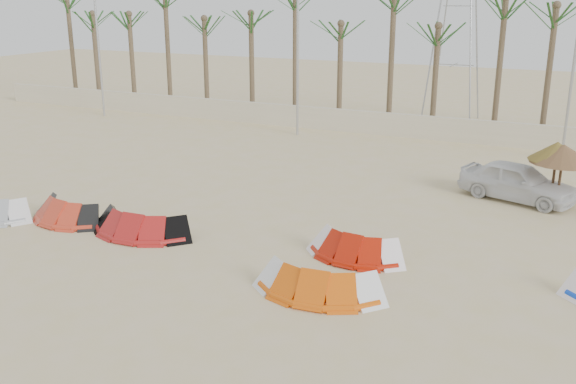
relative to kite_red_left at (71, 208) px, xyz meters
The scene contains 13 objects.
ground 8.18m from the kite_red_left, 25.36° to the right, with size 120.00×120.00×0.00m, color beige.
boundary_wall 19.92m from the kite_red_left, 68.26° to the left, with size 60.00×0.30×1.30m, color beige.
palm_line 22.39m from the kite_red_left, 68.09° to the left, with size 52.00×4.00×7.70m.
lamp_a 21.43m from the kite_red_left, 127.33° to the left, with size 1.25×0.14×11.00m.
lamp_b 17.41m from the kite_red_left, 85.10° to the left, with size 1.25×0.14×11.00m.
pylon 25.90m from the kite_red_left, 71.12° to the left, with size 3.00×3.00×14.00m, color #A5A8AD, non-canonical shape.
kite_red_left is the anchor object (origin of this frame).
kite_red_mid 3.21m from the kite_red_left, ahead, with size 3.69×1.69×0.90m.
kite_red_right 10.43m from the kite_red_left, ahead, with size 3.16×1.74×0.90m.
kite_orange 10.43m from the kite_red_left, ahead, with size 3.60×1.78×0.90m.
parasol_left 18.01m from the kite_red_left, 29.54° to the left, with size 2.37×2.37×2.44m.
parasol_mid 17.88m from the kite_red_left, 30.21° to the left, with size 2.04×2.04×2.49m.
car 16.81m from the kite_red_left, 32.94° to the left, with size 1.78×4.41×1.50m, color silver.
Camera 1 is at (8.82, -12.74, 7.74)m, focal length 40.00 mm.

